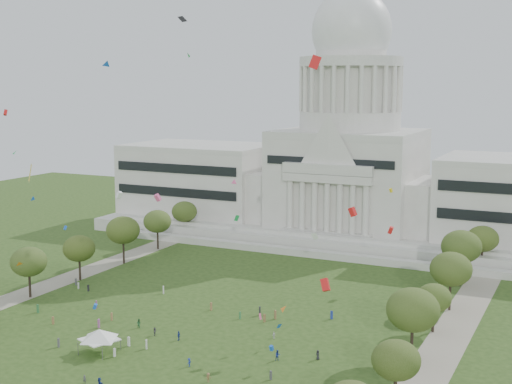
% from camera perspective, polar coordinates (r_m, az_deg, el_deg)
% --- Properties ---
extents(ground, '(400.00, 400.00, 0.00)m').
position_cam_1_polar(ground, '(135.87, -8.47, -12.73)').
color(ground, '#294416').
rests_on(ground, ground).
extents(capitol, '(160.00, 64.50, 91.30)m').
position_cam_1_polar(capitol, '(230.88, 7.40, 1.93)').
color(capitol, beige).
rests_on(capitol, ground).
extents(path_left, '(8.00, 160.00, 0.04)m').
position_cam_1_polar(path_left, '(186.55, -15.59, -6.95)').
color(path_left, gray).
rests_on(path_left, ground).
extents(path_right, '(8.00, 160.00, 0.04)m').
position_cam_1_polar(path_right, '(144.99, 14.99, -11.52)').
color(path_right, gray).
rests_on(path_right, ground).
extents(row_tree_r_1, '(7.58, 7.58, 10.78)m').
position_cam_1_polar(row_tree_r_1, '(113.58, 11.14, -13.07)').
color(row_tree_r_1, black).
rests_on(row_tree_r_1, ground).
extents(row_tree_l_2, '(8.42, 8.42, 11.97)m').
position_cam_1_polar(row_tree_l_2, '(173.45, -17.73, -5.34)').
color(row_tree_l_2, black).
rests_on(row_tree_l_2, ground).
extents(row_tree_r_2, '(9.55, 9.55, 13.58)m').
position_cam_1_polar(row_tree_r_2, '(130.93, 12.44, -9.19)').
color(row_tree_r_2, black).
rests_on(row_tree_r_2, ground).
extents(row_tree_l_3, '(8.12, 8.12, 11.55)m').
position_cam_1_polar(row_tree_l_3, '(184.93, -13.98, -4.41)').
color(row_tree_l_3, black).
rests_on(row_tree_l_3, ground).
extents(row_tree_r_3, '(7.01, 7.01, 9.98)m').
position_cam_1_polar(row_tree_r_3, '(147.58, 14.05, -8.23)').
color(row_tree_r_3, black).
rests_on(row_tree_r_3, ground).
extents(row_tree_l_4, '(9.29, 9.29, 13.21)m').
position_cam_1_polar(row_tree_l_4, '(198.88, -10.59, -3.02)').
color(row_tree_l_4, black).
rests_on(row_tree_l_4, ground).
extents(row_tree_r_4, '(9.19, 9.19, 13.06)m').
position_cam_1_polar(row_tree_r_4, '(161.65, 15.34, -5.97)').
color(row_tree_r_4, black).
rests_on(row_tree_r_4, ground).
extents(row_tree_l_5, '(8.33, 8.33, 11.85)m').
position_cam_1_polar(row_tree_l_5, '(214.62, -7.90, -2.35)').
color(row_tree_l_5, black).
rests_on(row_tree_l_5, ground).
extents(row_tree_r_5, '(9.82, 9.82, 13.96)m').
position_cam_1_polar(row_tree_r_5, '(181.03, 16.11, -4.22)').
color(row_tree_r_5, black).
rests_on(row_tree_r_5, ground).
extents(row_tree_l_6, '(8.19, 8.19, 11.64)m').
position_cam_1_polar(row_tree_l_6, '(230.53, -5.75, -1.57)').
color(row_tree_l_6, black).
rests_on(row_tree_l_6, ground).
extents(row_tree_r_6, '(8.42, 8.42, 11.97)m').
position_cam_1_polar(row_tree_r_6, '(198.31, 17.68, -3.59)').
color(row_tree_r_6, black).
rests_on(row_tree_r_6, ground).
extents(event_tent, '(10.66, 10.66, 4.61)m').
position_cam_1_polar(event_tent, '(137.09, -12.44, -11.05)').
color(event_tent, '#4C4C4C').
rests_on(event_tent, ground).
extents(person_0, '(1.03, 0.94, 1.76)m').
position_cam_1_polar(person_0, '(132.34, 4.97, -12.85)').
color(person_0, '#26262B').
rests_on(person_0, ground).
extents(person_2, '(1.11, 1.05, 1.95)m').
position_cam_1_polar(person_2, '(131.48, 1.75, -12.92)').
color(person_2, navy).
rests_on(person_2, ground).
extents(person_3, '(0.54, 1.01, 1.54)m').
position_cam_1_polar(person_3, '(129.49, -5.37, -13.41)').
color(person_3, navy).
rests_on(person_3, ground).
extents(person_4, '(0.75, 1.16, 1.85)m').
position_cam_1_polar(person_4, '(141.68, -6.20, -11.36)').
color(person_4, navy).
rests_on(person_4, ground).
extents(person_5, '(1.21, 1.67, 1.68)m').
position_cam_1_polar(person_5, '(144.74, -8.11, -10.99)').
color(person_5, '#4C4C51').
rests_on(person_5, ground).
extents(person_7, '(0.66, 0.60, 1.46)m').
position_cam_1_polar(person_7, '(125.75, -13.56, -14.34)').
color(person_7, '#4C4C51').
rests_on(person_7, ground).
extents(person_8, '(0.92, 0.57, 1.88)m').
position_cam_1_polar(person_8, '(149.49, -9.36, -10.33)').
color(person_8, '#33723F').
rests_on(person_8, ground).
extents(person_9, '(1.04, 1.15, 1.60)m').
position_cam_1_polar(person_9, '(123.15, -3.84, -14.59)').
color(person_9, olive).
rests_on(person_9, ground).
extents(person_10, '(0.67, 0.88, 1.33)m').
position_cam_1_polar(person_10, '(142.02, 1.44, -11.37)').
color(person_10, silver).
rests_on(person_10, ground).
extents(person_11, '(1.80, 1.33, 1.81)m').
position_cam_1_polar(person_11, '(123.33, -12.40, -14.69)').
color(person_11, navy).
rests_on(person_11, ground).
extents(distant_crowd, '(67.21, 38.24, 1.94)m').
position_cam_1_polar(distant_crowd, '(154.24, -8.91, -9.74)').
color(distant_crowd, navy).
rests_on(distant_crowd, ground).
extents(kite_swarm, '(84.26, 104.03, 64.50)m').
position_cam_1_polar(kite_swarm, '(133.05, -6.37, -1.42)').
color(kite_swarm, yellow).
rests_on(kite_swarm, ground).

